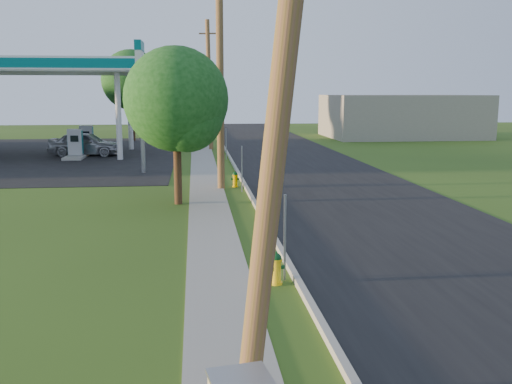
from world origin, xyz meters
TOP-DOWN VIEW (x-y plane):
  - ground_plane at (0.00, 0.00)m, footprint 140.00×140.00m
  - road at (4.50, 10.00)m, footprint 8.00×120.00m
  - curb at (0.50, 10.00)m, footprint 0.15×120.00m
  - sidewalk at (-1.25, 10.00)m, footprint 1.50×120.00m
  - utility_pole_near at (-0.60, -1.00)m, footprint 1.40×0.32m
  - utility_pole_mid at (-0.60, 17.00)m, footprint 1.40×0.32m
  - utility_pole_far at (-0.60, 35.00)m, footprint 1.40×0.32m
  - sign_post_near at (0.25, 4.20)m, footprint 0.05×0.04m
  - sign_post_mid at (0.25, 16.00)m, footprint 0.05×0.04m
  - sign_post_far at (0.25, 28.20)m, footprint 0.05×0.04m
  - gas_canopy at (-14.00, 32.00)m, footprint 18.18×9.18m
  - fuel_pump_ne at (-9.50, 30.00)m, footprint 1.20×3.20m
  - fuel_pump_se at (-9.50, 34.00)m, footprint 1.20×3.20m
  - price_pylon at (-4.50, 22.50)m, footprint 0.34×2.04m
  - distant_building at (18.00, 45.00)m, footprint 14.00×10.00m
  - tree_verge at (-2.32, 13.55)m, footprint 3.94×3.94m
  - tree_lot at (-7.02, 43.12)m, footprint 5.24×5.24m
  - hydrant_near at (0.02, 3.95)m, footprint 0.39×0.35m
  - hydrant_mid at (0.05, 17.36)m, footprint 0.38×0.34m
  - hydrant_far at (0.04, 29.12)m, footprint 0.39×0.35m
  - car_silver at (-9.11, 31.37)m, footprint 5.09×2.72m

SIDE VIEW (x-z plane):
  - ground_plane at x=0.00m, z-range 0.00..0.00m
  - road at x=4.50m, z-range 0.00..0.02m
  - sidewalk at x=-1.25m, z-range 0.00..0.03m
  - curb at x=0.50m, z-range 0.00..0.15m
  - hydrant_mid at x=0.05m, z-range -0.01..0.72m
  - hydrant_near at x=0.02m, z-range -0.01..0.75m
  - hydrant_far at x=0.04m, z-range -0.01..0.75m
  - fuel_pump_ne at x=-9.50m, z-range -0.23..1.67m
  - fuel_pump_se at x=-9.50m, z-range -0.23..1.67m
  - car_silver at x=-9.11m, z-range 0.00..1.65m
  - sign_post_near at x=0.25m, z-range 0.00..2.00m
  - sign_post_mid at x=0.25m, z-range 0.00..2.00m
  - sign_post_far at x=0.25m, z-range 0.00..2.00m
  - distant_building at x=18.00m, z-range 0.00..4.00m
  - tree_verge at x=-2.32m, z-range 0.86..6.83m
  - utility_pole_near at x=-0.60m, z-range 0.06..9.54m
  - utility_pole_far at x=-0.60m, z-range 0.05..9.56m
  - utility_pole_mid at x=-0.60m, z-range 0.05..9.85m
  - tree_lot at x=-7.02m, z-range 1.14..9.08m
  - price_pylon at x=-4.50m, z-range 2.01..8.86m
  - gas_canopy at x=-14.00m, z-range 2.70..9.10m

